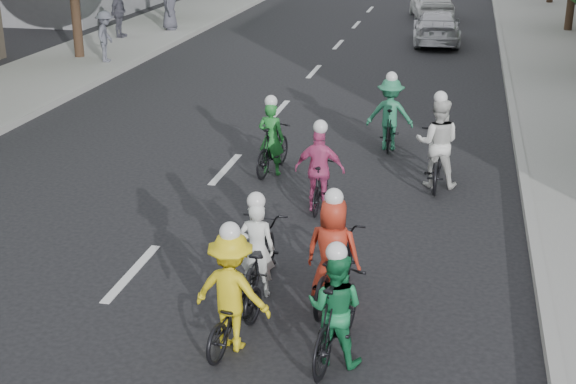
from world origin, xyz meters
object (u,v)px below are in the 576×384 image
(cyclist_5, at_px, (272,145))
(spectator_0, at_px, (105,36))
(cyclist_2, at_px, (233,301))
(follow_car_trail, at_px, (432,3))
(cyclist_3, at_px, (320,177))
(follow_car_lead, at_px, (436,27))
(cyclist_4, at_px, (333,262))
(cyclist_0, at_px, (258,257))
(spectator_1, at_px, (119,13))
(spectator_2, at_px, (169,6))
(cyclist_7, at_px, (390,119))
(cyclist_6, at_px, (437,152))
(cyclist_1, at_px, (336,313))

(cyclist_5, xyz_separation_m, spectator_0, (-7.91, 9.39, 0.40))
(cyclist_2, height_order, follow_car_trail, cyclist_2)
(cyclist_3, height_order, follow_car_lead, cyclist_3)
(cyclist_4, bearing_deg, follow_car_lead, -84.97)
(cyclist_0, distance_m, spectator_1, 21.83)
(cyclist_5, xyz_separation_m, spectator_2, (-8.18, 16.14, 0.51))
(cyclist_7, bearing_deg, spectator_0, -37.74)
(cyclist_4, bearing_deg, cyclist_5, -61.50)
(cyclist_5, bearing_deg, spectator_0, -40.94)
(cyclist_3, distance_m, cyclist_4, 3.51)
(cyclist_3, height_order, cyclist_6, cyclist_6)
(spectator_2, bearing_deg, cyclist_6, -153.99)
(cyclist_2, relative_size, spectator_1, 0.92)
(follow_car_trail, bearing_deg, cyclist_1, 81.13)
(cyclist_3, height_order, cyclist_7, cyclist_7)
(cyclist_3, distance_m, cyclist_7, 4.10)
(cyclist_4, bearing_deg, cyclist_7, -84.14)
(cyclist_2, height_order, cyclist_7, cyclist_7)
(follow_car_lead, xyz_separation_m, spectator_1, (-12.04, -2.03, 0.47))
(cyclist_5, bearing_deg, cyclist_3, 135.18)
(cyclist_2, distance_m, cyclist_5, 6.76)
(cyclist_0, bearing_deg, cyclist_1, 129.94)
(cyclist_5, bearing_deg, spectator_2, -54.18)
(follow_car_trail, xyz_separation_m, spectator_1, (-11.54, -8.57, 0.36))
(spectator_1, bearing_deg, cyclist_1, -148.64)
(cyclist_3, relative_size, cyclist_6, 0.88)
(cyclist_4, bearing_deg, cyclist_2, 60.52)
(cyclist_4, bearing_deg, cyclist_6, -96.66)
(cyclist_0, distance_m, follow_car_lead, 21.23)
(cyclist_0, relative_size, spectator_2, 1.02)
(spectator_0, relative_size, spectator_1, 0.89)
(cyclist_5, height_order, spectator_2, spectator_2)
(cyclist_4, relative_size, cyclist_6, 0.99)
(cyclist_4, distance_m, follow_car_lead, 21.22)
(cyclist_3, relative_size, follow_car_lead, 0.40)
(cyclist_6, bearing_deg, follow_car_trail, -87.21)
(follow_car_trail, bearing_deg, cyclist_2, 78.55)
(cyclist_1, relative_size, cyclist_3, 1.10)
(spectator_0, bearing_deg, cyclist_3, -149.72)
(cyclist_2, xyz_separation_m, cyclist_5, (-1.09, 6.67, -0.05))
(cyclist_5, bearing_deg, spectator_1, -47.00)
(cyclist_7, relative_size, spectator_2, 0.93)
(cyclist_3, bearing_deg, spectator_1, -55.74)
(cyclist_7, relative_size, follow_car_trail, 0.41)
(spectator_0, distance_m, spectator_2, 6.76)
(cyclist_0, relative_size, spectator_1, 1.03)
(cyclist_2, bearing_deg, cyclist_7, -87.60)
(spectator_2, bearing_deg, follow_car_lead, -100.23)
(spectator_0, distance_m, spectator_1, 4.82)
(cyclist_5, relative_size, spectator_2, 0.91)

